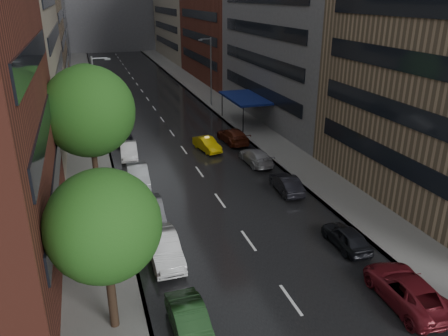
# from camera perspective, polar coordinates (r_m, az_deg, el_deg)

# --- Properties ---
(road) EXTENTS (14.00, 140.00, 0.01)m
(road) POSITION_cam_1_polar(r_m,az_deg,el_deg) (64.32, -9.69, 8.52)
(road) COLOR black
(road) RESTS_ON ground
(sidewalk_left) EXTENTS (4.00, 140.00, 0.15)m
(sidewalk_left) POSITION_cam_1_polar(r_m,az_deg,el_deg) (63.71, -17.78, 7.74)
(sidewalk_left) COLOR gray
(sidewalk_left) RESTS_ON ground
(sidewalk_right) EXTENTS (4.00, 140.00, 0.15)m
(sidewalk_right) POSITION_cam_1_polar(r_m,az_deg,el_deg) (66.13, -1.88, 9.23)
(sidewalk_right) COLOR gray
(sidewalk_right) RESTS_ON ground
(tree_near) EXTENTS (4.89, 4.89, 7.79)m
(tree_near) POSITION_cam_1_polar(r_m,az_deg,el_deg) (19.07, -15.43, -7.34)
(tree_near) COLOR #382619
(tree_near) RESTS_ON ground
(tree_mid) EXTENTS (6.31, 6.31, 10.06)m
(tree_mid) POSITION_cam_1_polar(r_m,az_deg,el_deg) (31.48, -17.22, 7.04)
(tree_mid) COLOR #382619
(tree_mid) RESTS_ON ground
(tree_far) EXTENTS (5.21, 5.21, 8.30)m
(tree_far) POSITION_cam_1_polar(r_m,az_deg,el_deg) (44.78, -17.58, 9.56)
(tree_far) COLOR #382619
(tree_far) RESTS_ON ground
(taxi) EXTENTS (2.16, 4.16, 1.31)m
(taxi) POSITION_cam_1_polar(r_m,az_deg,el_deg) (43.01, -2.23, 3.13)
(taxi) COLOR yellow
(taxi) RESTS_ON ground
(parked_cars_left) EXTENTS (1.79, 34.80, 1.57)m
(parked_cars_left) POSITION_cam_1_polar(r_m,az_deg,el_deg) (33.35, -10.56, -2.74)
(parked_cars_left) COLOR #1B3B1A
(parked_cars_left) RESTS_ON ground
(parked_cars_right) EXTENTS (2.72, 31.98, 1.47)m
(parked_cars_right) POSITION_cam_1_polar(r_m,az_deg,el_deg) (33.51, 8.81, -2.57)
(parked_cars_right) COLOR maroon
(parked_cars_right) RESTS_ON ground
(street_lamp_left) EXTENTS (1.74, 0.22, 9.00)m
(street_lamp_left) POSITION_cam_1_polar(r_m,az_deg,el_deg) (43.15, -16.23, 8.20)
(street_lamp_left) COLOR gray
(street_lamp_left) RESTS_ON sidewalk_left
(street_lamp_right) EXTENTS (1.74, 0.22, 9.00)m
(street_lamp_right) POSITION_cam_1_polar(r_m,az_deg,el_deg) (60.16, -1.78, 12.66)
(street_lamp_right) COLOR gray
(street_lamp_right) RESTS_ON sidewalk_right
(awning) EXTENTS (4.00, 8.00, 3.12)m
(awning) POSITION_cam_1_polar(r_m,az_deg,el_deg) (51.54, 2.74, 9.12)
(awning) COLOR navy
(awning) RESTS_ON sidewalk_right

